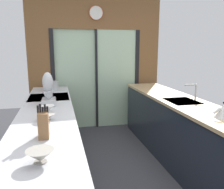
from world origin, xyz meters
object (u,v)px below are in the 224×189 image
(mixing_bowl_near, at_px, (40,156))
(mixing_bowl_mid, at_px, (47,117))
(mixing_bowl_far, at_px, (48,108))
(stand_mixer, at_px, (48,93))
(knife_block, at_px, (43,124))
(kettle, at_px, (224,111))
(oven_range, at_px, (51,126))
(stock_pot, at_px, (51,86))

(mixing_bowl_near, xyz_separation_m, mixing_bowl_mid, (-0.00, 0.89, -0.01))
(mixing_bowl_far, xyz_separation_m, stand_mixer, (0.00, 0.34, 0.12))
(mixing_bowl_mid, xyz_separation_m, knife_block, (-0.00, -0.45, 0.07))
(mixing_bowl_near, xyz_separation_m, stand_mixer, (0.00, 1.55, 0.12))
(mixing_bowl_mid, distance_m, kettle, 1.81)
(oven_range, height_order, kettle, kettle)
(mixing_bowl_mid, height_order, mixing_bowl_far, mixing_bowl_far)
(stand_mixer, bearing_deg, stock_pot, 90.00)
(mixing_bowl_near, height_order, mixing_bowl_far, mixing_bowl_near)
(oven_range, xyz_separation_m, mixing_bowl_mid, (0.02, -1.19, 0.50))
(knife_block, bearing_deg, oven_range, 90.64)
(knife_block, height_order, stock_pot, knife_block)
(knife_block, bearing_deg, stand_mixer, 90.00)
(mixing_bowl_near, height_order, stand_mixer, stand_mixer)
(kettle, bearing_deg, mixing_bowl_mid, 169.61)
(mixing_bowl_far, bearing_deg, mixing_bowl_near, -90.00)
(mixing_bowl_mid, bearing_deg, kettle, -10.39)
(knife_block, xyz_separation_m, stock_pot, (0.00, 2.14, -0.03))
(oven_range, distance_m, mixing_bowl_near, 2.13)
(oven_range, xyz_separation_m, mixing_bowl_far, (0.02, -0.86, 0.51))
(oven_range, relative_size, mixing_bowl_near, 5.11)
(knife_block, height_order, kettle, knife_block)
(knife_block, bearing_deg, mixing_bowl_far, 90.00)
(oven_range, distance_m, mixing_bowl_far, 1.00)
(oven_range, bearing_deg, stock_pot, 87.87)
(stand_mixer, bearing_deg, mixing_bowl_near, -90.00)
(mixing_bowl_mid, bearing_deg, knife_block, -90.01)
(mixing_bowl_far, distance_m, stock_pot, 1.36)
(knife_block, relative_size, stock_pot, 1.09)
(mixing_bowl_mid, xyz_separation_m, kettle, (1.78, -0.33, 0.04))
(knife_block, xyz_separation_m, stand_mixer, (0.00, 1.12, 0.05))
(stand_mixer, distance_m, kettle, 2.04)
(oven_range, bearing_deg, mixing_bowl_near, -89.49)
(kettle, bearing_deg, knife_block, -175.94)
(mixing_bowl_mid, distance_m, mixing_bowl_far, 0.33)
(stock_pot, bearing_deg, mixing_bowl_far, -90.00)
(mixing_bowl_far, relative_size, knife_block, 0.54)
(oven_range, height_order, mixing_bowl_near, mixing_bowl_near)
(mixing_bowl_mid, relative_size, stand_mixer, 0.40)
(oven_range, height_order, knife_block, knife_block)
(stock_pot, height_order, kettle, stock_pot)
(mixing_bowl_near, xyz_separation_m, mixing_bowl_far, (-0.00, 1.21, -0.00))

